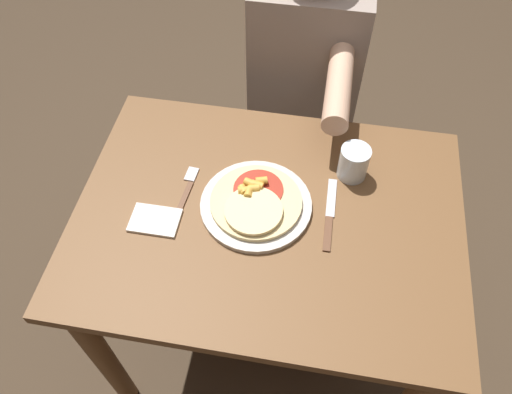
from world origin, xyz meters
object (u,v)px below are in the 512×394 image
Objects in this scene: plate at (256,205)px; pizza at (255,202)px; fork at (187,189)px; knife at (330,215)px; person_diner at (306,74)px; drinking_glass at (354,163)px; dining_table at (267,244)px.

plate is 0.02m from pizza.
plate is at bearing -6.46° from fork.
knife is at bearing 2.19° from pizza.
fork is 0.80× the size of knife.
person_diner reaches higher than pizza.
pizza is at bearing -177.81° from knife.
drinking_glass is (0.23, 0.15, 0.02)m from pizza.
person_diner is (0.25, 0.57, -0.06)m from fork.
dining_table is at bearing -10.30° from fork.
fork is at bearing -163.16° from drinking_glass.
knife is 2.37× the size of drinking_glass.
drinking_glass is at bearing 16.84° from fork.
plate is (-0.03, 0.02, 0.15)m from dining_table.
person_diner is (0.03, 0.61, 0.09)m from dining_table.
drinking_glass is (0.05, 0.14, 0.04)m from knife.
drinking_glass is at bearing 72.59° from knife.
dining_table is 0.80× the size of person_diner.
person_diner is at bearing 101.56° from knife.
pizza reaches higher than dining_table.
person_diner is at bearing 87.15° from dining_table.
drinking_glass is (0.20, 0.17, 0.19)m from dining_table.
pizza is 0.61m from person_diner.
dining_table is at bearing -171.62° from knife.
person_diner is (-0.12, 0.59, -0.06)m from knife.
knife is 0.16m from drinking_glass.
person_diner reaches higher than fork.
plate is 3.02× the size of drinking_glass.
pizza reaches higher than knife.
pizza is at bearing -110.13° from plate.
fork is at bearing 169.70° from dining_table.
pizza is at bearing -146.99° from drinking_glass.
plate is at bearing 150.97° from dining_table.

